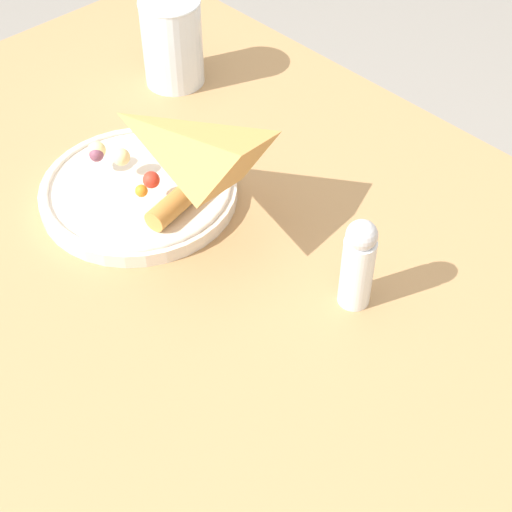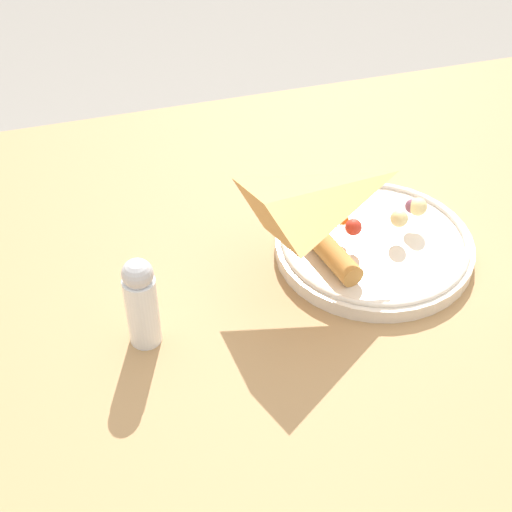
{
  "view_description": "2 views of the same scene",
  "coord_description": "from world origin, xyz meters",
  "px_view_note": "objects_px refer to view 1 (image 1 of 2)",
  "views": [
    {
      "loc": [
        -0.37,
        0.35,
        1.33
      ],
      "look_at": [
        -0.01,
        0.02,
        0.83
      ],
      "focal_mm": 55.0,
      "sensor_mm": 36.0,
      "label": 1
    },
    {
      "loc": [
        -0.11,
        -0.58,
        1.33
      ],
      "look_at": [
        0.04,
        -0.05,
        0.84
      ],
      "focal_mm": 55.0,
      "sensor_mm": 36.0,
      "label": 2
    }
  ],
  "objects_px": {
    "milk_glass": "(173,44)",
    "salt_shaker": "(358,263)",
    "plate_pizza": "(138,185)",
    "dining_table": "(258,363)"
  },
  "relations": [
    {
      "from": "milk_glass",
      "to": "salt_shaker",
      "type": "height_order",
      "value": "milk_glass"
    },
    {
      "from": "plate_pizza",
      "to": "milk_glass",
      "type": "xyz_separation_m",
      "value": [
        0.15,
        -0.17,
        0.04
      ]
    },
    {
      "from": "dining_table",
      "to": "salt_shaker",
      "type": "bearing_deg",
      "value": -140.76
    },
    {
      "from": "dining_table",
      "to": "milk_glass",
      "type": "xyz_separation_m",
      "value": [
        0.34,
        -0.18,
        0.17
      ]
    },
    {
      "from": "dining_table",
      "to": "salt_shaker",
      "type": "relative_size",
      "value": 11.56
    },
    {
      "from": "milk_glass",
      "to": "salt_shaker",
      "type": "xyz_separation_m",
      "value": [
        -0.41,
        0.12,
        -0.0
      ]
    },
    {
      "from": "dining_table",
      "to": "salt_shaker",
      "type": "xyz_separation_m",
      "value": [
        -0.07,
        -0.06,
        0.17
      ]
    },
    {
      "from": "dining_table",
      "to": "milk_glass",
      "type": "bearing_deg",
      "value": -27.22
    },
    {
      "from": "plate_pizza",
      "to": "milk_glass",
      "type": "height_order",
      "value": "milk_glass"
    },
    {
      "from": "milk_glass",
      "to": "plate_pizza",
      "type": "bearing_deg",
      "value": 130.6
    }
  ]
}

